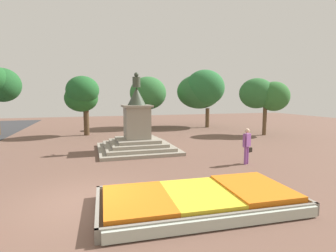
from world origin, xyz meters
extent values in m
plane|color=brown|center=(0.00, 0.00, 0.00)|extent=(71.90, 71.90, 0.00)
cube|color=#38281C|center=(3.35, -1.26, 0.16)|extent=(5.91, 2.98, 0.32)
cube|color=gray|center=(3.29, -2.67, 0.18)|extent=(5.99, 0.36, 0.36)
cube|color=gray|center=(3.41, 0.16, 0.18)|extent=(5.99, 0.36, 0.36)
cube|color=gray|center=(0.40, -1.13, 0.18)|extent=(0.23, 2.93, 0.36)
cube|color=gray|center=(6.29, -1.39, 0.18)|extent=(0.23, 2.93, 0.36)
cube|color=orange|center=(1.48, -1.18, 0.38)|extent=(1.97, 2.61, 0.12)
cube|color=yellow|center=(3.35, -1.26, 0.37)|extent=(1.97, 2.61, 0.11)
cube|color=orange|center=(5.21, -1.34, 0.40)|extent=(1.97, 2.61, 0.16)
cube|color=#B2BCAD|center=(3.28, -2.72, 0.18)|extent=(5.70, 0.45, 0.29)
cube|color=gray|center=(3.00, 7.35, 0.09)|extent=(4.64, 4.64, 0.18)
cube|color=gray|center=(3.00, 7.35, 0.28)|extent=(3.92, 3.92, 0.18)
cube|color=gray|center=(3.00, 7.35, 0.46)|extent=(3.20, 3.20, 0.18)
cube|color=gray|center=(3.00, 7.35, 0.64)|extent=(2.48, 2.48, 0.18)
cube|color=gray|center=(3.00, 7.35, 1.69)|extent=(1.46, 1.46, 1.91)
cube|color=gray|center=(3.00, 7.35, 2.70)|extent=(1.72, 1.72, 0.12)
cone|color=#384233|center=(3.00, 7.35, 3.29)|extent=(1.09, 1.09, 1.05)
cylinder|color=#384233|center=(3.00, 7.35, 4.12)|extent=(0.47, 0.47, 0.61)
sphere|color=#384233|center=(3.00, 7.35, 4.57)|extent=(0.27, 0.27, 0.27)
cylinder|color=#384233|center=(3.12, 7.61, 4.25)|extent=(0.30, 0.49, 0.46)
cylinder|color=#8C4C99|center=(7.44, 2.55, 0.44)|extent=(0.13, 0.13, 0.88)
cylinder|color=#8C4C99|center=(7.60, 2.63, 0.44)|extent=(0.13, 0.13, 0.88)
cube|color=#8C4C99|center=(7.52, 2.59, 1.19)|extent=(0.44, 0.36, 0.62)
cylinder|color=#8C4C99|center=(7.31, 2.49, 1.15)|extent=(0.09, 0.09, 0.59)
cylinder|color=#8C4C99|center=(7.74, 2.70, 1.15)|extent=(0.09, 0.09, 0.59)
sphere|color=beige|center=(7.52, 2.59, 1.64)|extent=(0.23, 0.23, 0.23)
cube|color=black|center=(7.79, 2.72, 0.66)|extent=(0.30, 0.23, 0.22)
cylinder|color=#4C3823|center=(5.90, 18.53, 1.10)|extent=(0.39, 0.39, 2.21)
ellipsoid|color=#306D35|center=(6.00, 17.88, 3.60)|extent=(3.70, 3.20, 3.30)
ellipsoid|color=#316830|center=(6.20, 19.14, 3.58)|extent=(3.63, 3.36, 2.76)
cylinder|color=brown|center=(14.46, 10.53, 1.16)|extent=(0.32, 0.32, 2.33)
ellipsoid|color=#316C30|center=(15.12, 10.31, 3.28)|extent=(2.63, 2.41, 2.47)
ellipsoid|color=#2D6932|center=(13.96, 11.08, 3.53)|extent=(2.95, 2.77, 2.57)
cylinder|color=#4C3823|center=(-0.03, 14.75, 1.06)|extent=(0.45, 0.45, 2.12)
ellipsoid|color=#235C25|center=(-0.36, 14.78, 3.13)|extent=(2.71, 2.42, 2.28)
ellipsoid|color=#225D2A|center=(-0.23, 14.37, 3.79)|extent=(2.64, 2.55, 2.29)
ellipsoid|color=#215928|center=(-6.66, 16.78, 4.22)|extent=(2.95, 2.99, 2.82)
cylinder|color=brown|center=(12.21, 17.02, 1.01)|extent=(0.41, 0.41, 2.02)
ellipsoid|color=#2E6A35|center=(11.60, 17.91, 3.77)|extent=(4.78, 4.37, 3.64)
ellipsoid|color=#2A6D36|center=(11.91, 17.10, 4.17)|extent=(4.17, 3.72, 3.73)
camera|label=1|loc=(0.29, -8.28, 3.30)|focal=28.00mm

